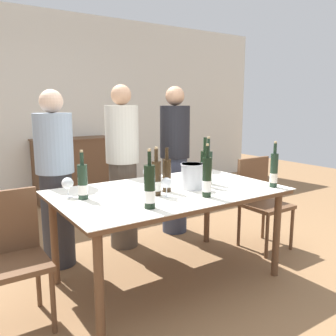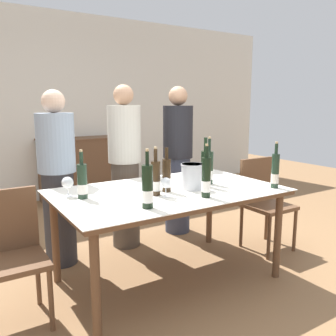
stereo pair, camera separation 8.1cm
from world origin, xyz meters
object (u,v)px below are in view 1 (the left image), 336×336
person_host (56,180)px  chair_right_end (260,196)px  wine_bottle_1 (83,183)px  wine_bottle_3 (207,178)px  ice_bucket (192,176)px  chair_left_end (10,250)px  wine_bottle_2 (150,188)px  person_guest_left (123,168)px  wine_bottle_6 (205,169)px  wine_glass_0 (68,184)px  wine_glass_3 (153,178)px  dining_table (168,198)px  wine_bottle_0 (167,176)px  wine_glass_1 (148,171)px  wine_bottle_4 (208,168)px  person_guest_right (175,161)px  wine_bottle_5 (156,179)px  wine_glass_2 (167,183)px  wine_bottle_7 (274,171)px  sideboard_cabinet (74,169)px

person_host → chair_right_end: bearing=-20.7°
wine_bottle_1 → wine_bottle_3: size_ratio=0.90×
ice_bucket → chair_left_end: (-1.37, 0.16, -0.37)m
wine_bottle_2 → person_guest_left: 1.28m
ice_bucket → wine_bottle_6: bearing=7.8°
chair_left_end → person_guest_left: (1.22, 0.77, 0.31)m
wine_glass_0 → wine_glass_3: (0.65, -0.15, -0.01)m
dining_table → wine_bottle_3: wine_bottle_3 is taller
wine_bottle_0 → wine_glass_1: (0.06, 0.40, -0.03)m
wine_bottle_4 → person_guest_right: (0.29, 0.91, -0.08)m
wine_bottle_5 → wine_bottle_4: bearing=9.1°
wine_bottle_3 → wine_glass_2: (-0.24, 0.17, -0.04)m
wine_bottle_1 → wine_bottle_3: 0.91m
wine_bottle_5 → wine_glass_3: 0.19m
ice_bucket → wine_bottle_7: 0.69m
wine_bottle_0 → wine_bottle_7: 0.90m
ice_bucket → dining_table: bearing=156.3°
person_guest_left → wine_bottle_7: bearing=-59.0°
ice_bucket → person_host: (-0.85, 0.87, -0.09)m
dining_table → person_guest_right: (0.70, 0.91, 0.12)m
wine_bottle_1 → person_guest_left: bearing=46.9°
wine_bottle_7 → person_guest_right: 1.33m
wine_glass_2 → chair_left_end: 1.16m
chair_right_end → wine_bottle_7: bearing=-129.6°
chair_left_end → person_guest_left: 1.48m
dining_table → person_guest_left: bearing=88.3°
wine_glass_0 → wine_glass_3: bearing=-12.7°
wine_bottle_7 → wine_glass_0: (-1.53, 0.63, -0.03)m
wine_bottle_4 → wine_glass_2: size_ratio=2.81×
wine_glass_3 → person_guest_left: size_ratio=0.09×
chair_right_end → person_guest_left: 1.43m
ice_bucket → wine_bottle_4: (0.24, 0.08, 0.03)m
wine_bottle_2 → wine_glass_2: (0.26, 0.19, -0.04)m
wine_bottle_7 → wine_bottle_6: bearing=142.6°
wine_bottle_1 → wine_bottle_3: (0.79, -0.46, 0.02)m
person_guest_right → ice_bucket: bearing=-117.8°
dining_table → wine_bottle_1: 0.70m
ice_bucket → wine_bottle_5: 0.35m
wine_bottle_4 → person_guest_left: person_guest_left is taller
wine_glass_3 → chair_left_end: 1.15m
person_host → person_guest_left: 0.70m
wine_bottle_0 → wine_glass_0: 0.76m
wine_bottle_3 → wine_glass_3: 0.47m
wine_bottle_0 → wine_bottle_2: size_ratio=0.88×
sideboard_cabinet → wine_glass_1: bearing=-94.1°
wine_bottle_2 → wine_bottle_3: size_ratio=1.00×
wine_bottle_2 → person_guest_right: bearing=49.3°
wine_bottle_4 → wine_glass_3: wine_bottle_4 is taller
chair_left_end → wine_glass_2: bearing=-13.2°
wine_bottle_0 → chair_left_end: wine_bottle_0 is taller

